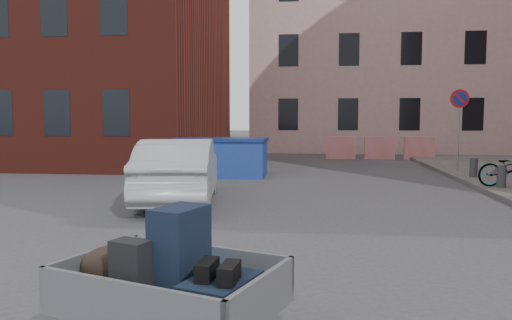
# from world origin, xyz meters

# --- Properties ---
(ground) EXTENTS (120.00, 120.00, 0.00)m
(ground) POSITION_xyz_m (0.00, 0.00, 0.00)
(ground) COLOR #38383A
(ground) RESTS_ON ground
(building_pink) EXTENTS (16.00, 8.00, 14.00)m
(building_pink) POSITION_xyz_m (6.00, 22.00, 7.00)
(building_pink) COLOR #BB9790
(building_pink) RESTS_ON ground
(no_parking_sign) EXTENTS (0.60, 0.09, 2.65)m
(no_parking_sign) POSITION_xyz_m (6.00, 9.48, 2.01)
(no_parking_sign) COLOR gray
(no_parking_sign) RESTS_ON sidewalk
(barriers) EXTENTS (4.70, 0.18, 1.00)m
(barriers) POSITION_xyz_m (4.20, 15.00, 0.50)
(barriers) COLOR red
(barriers) RESTS_ON ground
(trailer) EXTENTS (1.88, 1.98, 1.20)m
(trailer) POSITION_xyz_m (0.23, -3.77, 0.61)
(trailer) COLOR black
(trailer) RESTS_ON ground
(dumpster) EXTENTS (2.89, 1.49, 1.21)m
(dumpster) POSITION_xyz_m (-1.60, 8.03, 0.61)
(dumpster) COLOR #203C99
(dumpster) RESTS_ON ground
(silver_car) EXTENTS (2.14, 4.46, 1.41)m
(silver_car) POSITION_xyz_m (-1.62, 3.24, 0.70)
(silver_car) COLOR #A9ABB0
(silver_car) RESTS_ON ground
(bicycle) EXTENTS (1.81, 0.84, 0.92)m
(bicycle) POSITION_xyz_m (6.34, 5.83, 0.58)
(bicycle) COLOR black
(bicycle) RESTS_ON sidewalk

